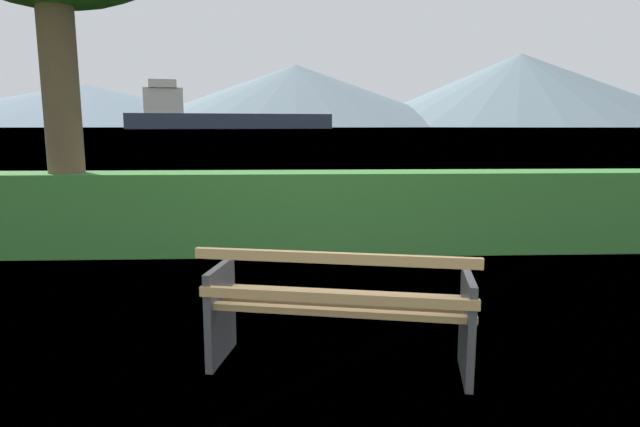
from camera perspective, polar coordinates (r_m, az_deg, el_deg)
ground_plane at (r=3.82m, az=2.08°, el=-15.83°), size 1400.00×1400.00×0.00m
water_surface at (r=309.89m, az=-2.55°, el=9.08°), size 620.00×620.00×0.00m
park_bench at (r=3.61m, az=2.00°, el=-10.08°), size 1.83×0.91×0.87m
hedge_row at (r=6.91m, az=-0.14°, el=0.16°), size 9.19×0.65×1.04m
cargo_ship_large at (r=240.18m, az=-11.09°, el=10.17°), size 88.91×33.57×20.11m
distant_hills at (r=554.30m, az=-1.04°, el=12.30°), size 811.61×412.77×71.51m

